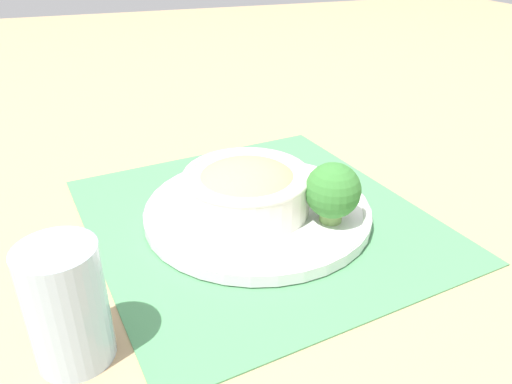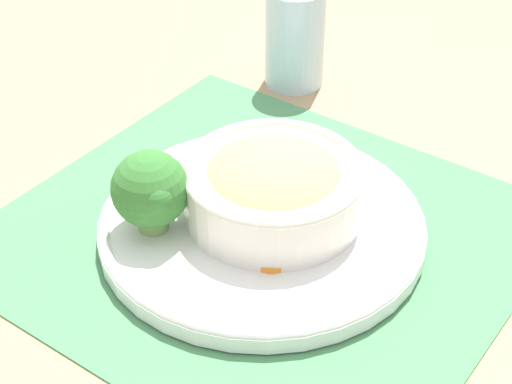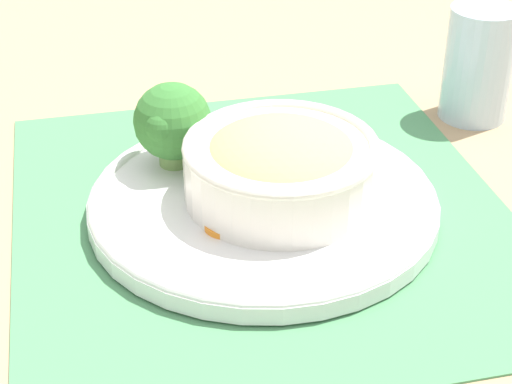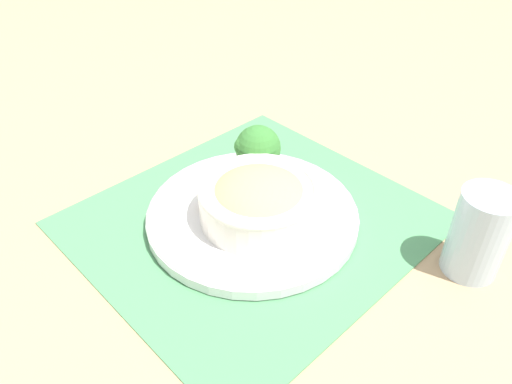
{
  "view_description": "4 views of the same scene",
  "coord_description": "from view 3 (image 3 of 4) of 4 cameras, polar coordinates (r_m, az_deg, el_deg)",
  "views": [
    {
      "loc": [
        0.57,
        -0.21,
        0.37
      ],
      "look_at": [
        -0.01,
        0.0,
        0.04
      ],
      "focal_mm": 35.0,
      "sensor_mm": 36.0,
      "label": 1
    },
    {
      "loc": [
        -0.44,
        0.47,
        0.54
      ],
      "look_at": [
        0.01,
        0.0,
        0.05
      ],
      "focal_mm": 60.0,
      "sensor_mm": 36.0,
      "label": 2
    },
    {
      "loc": [
        -0.65,
        0.06,
        0.43
      ],
      "look_at": [
        -0.02,
        0.01,
        0.04
      ],
      "focal_mm": 60.0,
      "sensor_mm": 36.0,
      "label": 3
    },
    {
      "loc": [
        -0.33,
        -0.47,
        0.5
      ],
      "look_at": [
        0.02,
        0.01,
        0.04
      ],
      "focal_mm": 35.0,
      "sensor_mm": 36.0,
      "label": 4
    }
  ],
  "objects": [
    {
      "name": "placemat",
      "position": [
        0.78,
        0.47,
        -1.44
      ],
      "size": [
        0.54,
        0.51,
        0.0
      ],
      "color": "#4C8C59",
      "rests_on": "ground_plane"
    },
    {
      "name": "carrot_slice_near",
      "position": [
        0.73,
        -1.92,
        -2.13
      ],
      "size": [
        0.04,
        0.04,
        0.01
      ],
      "color": "orange",
      "rests_on": "plate"
    },
    {
      "name": "water_glass",
      "position": [
        0.97,
        14.55,
        7.9
      ],
      "size": [
        0.07,
        0.07,
        0.12
      ],
      "color": "silver",
      "rests_on": "ground_plane"
    },
    {
      "name": "bowl",
      "position": [
        0.76,
        1.7,
        1.76
      ],
      "size": [
        0.18,
        0.18,
        0.07
      ],
      "color": "silver",
      "rests_on": "plate"
    },
    {
      "name": "plate",
      "position": [
        0.78,
        0.47,
        -0.63
      ],
      "size": [
        0.32,
        0.32,
        0.02
      ],
      "color": "white",
      "rests_on": "placemat"
    },
    {
      "name": "carrot_slice_middle",
      "position": [
        0.73,
        -0.59,
        -2.47
      ],
      "size": [
        0.04,
        0.04,
        0.01
      ],
      "color": "orange",
      "rests_on": "plate"
    },
    {
      "name": "broccoli_floret",
      "position": [
        0.81,
        -5.61,
        4.67
      ],
      "size": [
        0.07,
        0.07,
        0.08
      ],
      "color": "#759E51",
      "rests_on": "plate"
    },
    {
      "name": "ground_plane",
      "position": [
        0.79,
        0.47,
        -1.57
      ],
      "size": [
        4.0,
        4.0,
        0.0
      ],
      "primitive_type": "plane",
      "color": "tan"
    }
  ]
}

